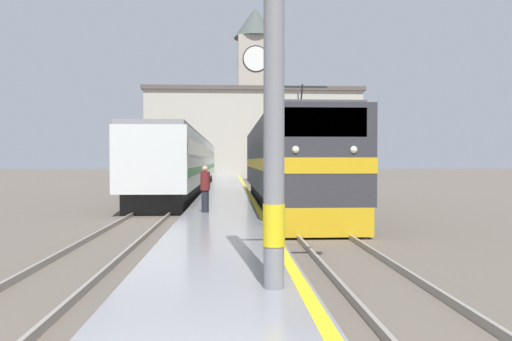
% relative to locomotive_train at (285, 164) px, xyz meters
% --- Properties ---
extents(ground_plane, '(200.00, 200.00, 0.00)m').
position_rel_locomotive_train_xyz_m(ground_plane, '(-2.79, 10.41, -2.03)').
color(ground_plane, '#60564C').
extents(platform, '(2.82, 140.00, 0.38)m').
position_rel_locomotive_train_xyz_m(platform, '(-2.79, 5.41, -1.84)').
color(platform, gray).
rests_on(platform, ground).
extents(rail_track_near, '(2.83, 140.00, 0.16)m').
position_rel_locomotive_train_xyz_m(rail_track_near, '(0.00, 5.41, -1.99)').
color(rail_track_near, '#60564C').
rests_on(rail_track_near, ground).
extents(rail_track_far, '(2.83, 140.00, 0.16)m').
position_rel_locomotive_train_xyz_m(rail_track_far, '(-5.66, 5.41, -1.99)').
color(rail_track_far, '#60564C').
rests_on(rail_track_far, ground).
extents(locomotive_train, '(2.92, 19.54, 4.94)m').
position_rel_locomotive_train_xyz_m(locomotive_train, '(0.00, 0.00, 0.00)').
color(locomotive_train, black).
rests_on(locomotive_train, ground).
extents(passenger_train, '(2.92, 32.86, 3.77)m').
position_rel_locomotive_train_xyz_m(passenger_train, '(-5.66, 12.35, 0.01)').
color(passenger_train, black).
rests_on(passenger_train, ground).
extents(catenary_mast, '(2.26, 0.32, 7.36)m').
position_rel_locomotive_train_xyz_m(catenary_mast, '(-1.90, -16.06, 1.94)').
color(catenary_mast, gray).
rests_on(catenary_mast, platform).
extents(person_on_platform, '(0.34, 0.34, 1.64)m').
position_rel_locomotive_train_xyz_m(person_on_platform, '(-3.45, -5.54, -0.79)').
color(person_on_platform, '#23232D').
rests_on(person_on_platform, platform).
extents(clock_tower, '(5.89, 5.89, 23.46)m').
position_rel_locomotive_train_xyz_m(clock_tower, '(0.91, 46.52, 10.60)').
color(clock_tower, '#ADA393').
rests_on(clock_tower, ground).
extents(station_building, '(26.88, 7.91, 11.14)m').
position_rel_locomotive_train_xyz_m(station_building, '(0.35, 40.03, 3.57)').
color(station_building, '#B7B2A3').
rests_on(station_building, ground).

